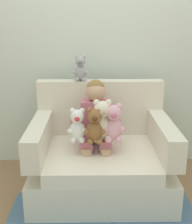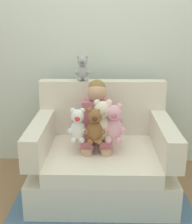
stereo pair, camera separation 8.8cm
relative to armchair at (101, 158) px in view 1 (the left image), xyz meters
The scene contains 9 objects.
ground_plane 0.30m from the armchair, 90.00° to the right, with size 8.00×8.00×0.00m, color #936D4C.
back_wall 1.19m from the armchair, 90.00° to the left, with size 6.00×0.10×2.60m, color silver.
armchair is the anchor object (origin of this frame).
seated_child 0.33m from the armchair, 146.24° to the left, with size 0.45×0.39×0.82m.
plush_brown 0.40m from the armchair, 111.19° to the right, with size 0.18×0.14×0.30m.
plush_white 0.42m from the armchair, 147.99° to the right, with size 0.17×0.14×0.28m.
plush_pink 0.40m from the armchair, 52.70° to the right, with size 0.19×0.16×0.32m.
plush_cream 0.40m from the armchair, 87.53° to the right, with size 0.21×0.17×0.35m.
plush_grey_on_backrest 0.84m from the armchair, 118.37° to the left, with size 0.14×0.12×0.24m.
Camera 1 is at (-0.08, -2.41, 1.49)m, focal length 48.40 mm.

